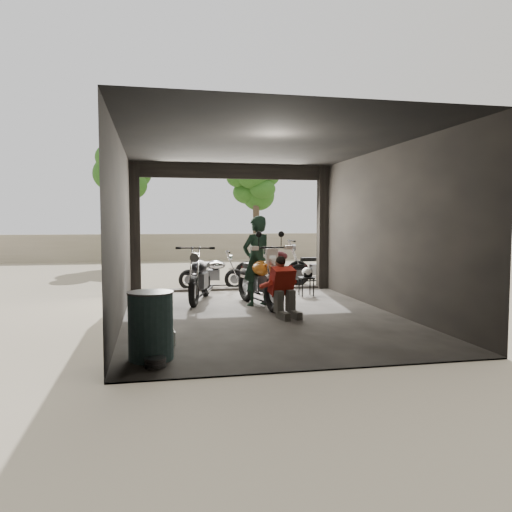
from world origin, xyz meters
name	(u,v)px	position (x,y,z in m)	size (l,w,h in m)	color
ground	(261,316)	(0.00, 0.00, 0.00)	(80.00, 80.00, 0.00)	#7A6D56
garage	(255,247)	(0.00, 0.55, 1.28)	(7.00, 7.13, 3.20)	#2D2B28
boundary_wall	(197,247)	(0.00, 14.00, 0.60)	(18.00, 0.30, 1.20)	gray
tree_left	(127,168)	(-3.00, 12.50, 3.99)	(2.20, 2.20, 5.60)	#382B1E
tree_right	(256,183)	(2.80, 14.00, 3.56)	(2.20, 2.20, 5.00)	#382B1E
main_bike	(259,276)	(0.18, 0.98, 0.65)	(0.81, 1.96, 1.31)	beige
left_bike	(200,274)	(-0.96, 1.88, 0.62)	(0.76, 1.84, 1.25)	black
outside_bike_a	(212,270)	(-0.47, 3.81, 0.50)	(0.61, 1.49, 1.01)	black
outside_bike_b	(273,262)	(1.31, 4.51, 0.63)	(0.76, 1.85, 1.25)	#410F11
outside_bike_c	(322,264)	(2.64, 4.18, 0.57)	(0.70, 1.69, 1.14)	black
rider	(257,261)	(0.16, 1.11, 0.94)	(0.69, 0.45, 1.89)	black
mechanic	(285,289)	(0.38, -0.29, 0.55)	(0.56, 0.76, 1.09)	red
stool	(306,280)	(1.58, 2.19, 0.38)	(0.33, 0.33, 0.46)	black
helmet	(307,272)	(1.60, 2.23, 0.57)	(0.24, 0.25, 0.23)	white
oil_drum	(151,327)	(-2.00, -2.63, 0.44)	(0.57, 0.57, 0.88)	#416A6D
sign_post	(338,228)	(3.32, 4.74, 1.58)	(0.78, 0.08, 2.35)	black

